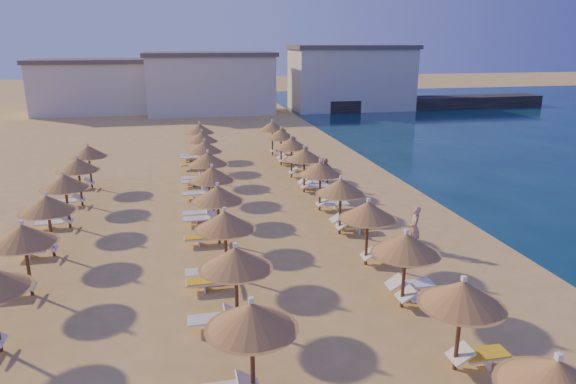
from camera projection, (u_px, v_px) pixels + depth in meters
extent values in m
plane|color=tan|center=(276.00, 248.00, 22.25)|extent=(220.00, 220.00, 0.00)
cube|color=black|center=(434.00, 103.00, 67.80)|extent=(30.10, 4.82, 1.50)
cube|color=beige|center=(99.00, 88.00, 63.31)|extent=(15.00, 8.00, 6.00)
cube|color=#59514C|center=(96.00, 61.00, 62.39)|extent=(15.60, 8.48, 0.50)
cube|color=beige|center=(210.00, 85.00, 62.98)|extent=(15.00, 8.00, 6.80)
cube|color=#59514C|center=(209.00, 54.00, 61.94)|extent=(15.60, 8.48, 0.50)
cube|color=beige|center=(351.00, 79.00, 66.32)|extent=(15.00, 8.00, 7.60)
cube|color=#59514C|center=(352.00, 47.00, 65.17)|extent=(15.60, 8.48, 0.50)
cone|color=#965F2B|center=(556.00, 375.00, 10.13)|extent=(2.14, 2.14, 0.69)
cube|color=white|center=(559.00, 357.00, 10.01)|extent=(0.12, 0.12, 0.14)
cylinder|color=brown|center=(458.00, 333.00, 13.75)|extent=(0.12, 0.12, 2.21)
cone|color=#965F2B|center=(462.00, 293.00, 13.41)|extent=(2.14, 2.14, 0.69)
cone|color=#965F2B|center=(461.00, 303.00, 13.49)|extent=(2.32, 2.32, 0.12)
cube|color=white|center=(464.00, 279.00, 13.30)|extent=(0.12, 0.12, 0.14)
cylinder|color=brown|center=(404.00, 277.00, 17.04)|extent=(0.12, 0.12, 2.21)
cone|color=#965F2B|center=(406.00, 243.00, 16.69)|extent=(2.14, 2.14, 0.69)
cone|color=#965F2B|center=(405.00, 252.00, 16.78)|extent=(2.32, 2.32, 0.12)
cube|color=white|center=(407.00, 231.00, 16.58)|extent=(0.12, 0.12, 0.14)
cylinder|color=brown|center=(367.00, 239.00, 20.32)|extent=(0.12, 0.12, 2.21)
cone|color=#965F2B|center=(368.00, 210.00, 19.98)|extent=(2.14, 2.14, 0.69)
cone|color=#965F2B|center=(368.00, 217.00, 20.06)|extent=(2.32, 2.32, 0.12)
cube|color=white|center=(369.00, 200.00, 19.86)|extent=(0.12, 0.12, 0.14)
cylinder|color=brown|center=(340.00, 211.00, 23.60)|extent=(0.12, 0.12, 2.21)
cone|color=#965F2B|center=(341.00, 186.00, 23.26)|extent=(2.14, 2.14, 0.69)
cone|color=#965F2B|center=(341.00, 192.00, 23.34)|extent=(2.32, 2.32, 0.12)
cube|color=white|center=(341.00, 177.00, 23.14)|extent=(0.12, 0.12, 0.14)
cylinder|color=brown|center=(320.00, 190.00, 26.88)|extent=(0.12, 0.12, 2.21)
cone|color=#965F2B|center=(320.00, 168.00, 26.54)|extent=(2.14, 2.14, 0.69)
cone|color=#965F2B|center=(320.00, 173.00, 26.62)|extent=(2.32, 2.32, 0.12)
cube|color=white|center=(320.00, 160.00, 26.42)|extent=(0.12, 0.12, 0.14)
cylinder|color=brown|center=(304.00, 174.00, 30.16)|extent=(0.12, 0.12, 2.21)
cone|color=#965F2B|center=(304.00, 154.00, 29.82)|extent=(2.14, 2.14, 0.69)
cone|color=#965F2B|center=(304.00, 159.00, 29.90)|extent=(2.32, 2.32, 0.12)
cube|color=white|center=(304.00, 147.00, 29.70)|extent=(0.12, 0.12, 0.14)
cylinder|color=brown|center=(291.00, 161.00, 33.44)|extent=(0.12, 0.12, 2.21)
cone|color=#965F2B|center=(292.00, 143.00, 33.10)|extent=(2.14, 2.14, 0.69)
cone|color=#965F2B|center=(292.00, 147.00, 33.18)|extent=(2.32, 2.32, 0.12)
cube|color=white|center=(292.00, 136.00, 32.99)|extent=(0.12, 0.12, 0.14)
cylinder|color=brown|center=(281.00, 150.00, 36.73)|extent=(0.12, 0.12, 2.21)
cone|color=#965F2B|center=(281.00, 134.00, 36.39)|extent=(2.14, 2.14, 0.69)
cone|color=#965F2B|center=(281.00, 138.00, 36.47)|extent=(2.32, 2.32, 0.12)
cube|color=white|center=(281.00, 128.00, 36.27)|extent=(0.12, 0.12, 0.14)
cylinder|color=brown|center=(272.00, 141.00, 40.01)|extent=(0.12, 0.12, 2.21)
cone|color=#965F2B|center=(272.00, 126.00, 39.67)|extent=(2.14, 2.14, 0.69)
cone|color=#965F2B|center=(272.00, 129.00, 39.75)|extent=(2.32, 2.32, 0.12)
cube|color=white|center=(272.00, 120.00, 39.55)|extent=(0.12, 0.12, 0.14)
cylinder|color=brown|center=(253.00, 359.00, 12.65)|extent=(0.12, 0.12, 2.21)
cone|color=#965F2B|center=(252.00, 316.00, 12.31)|extent=(2.14, 2.14, 0.69)
cone|color=#965F2B|center=(252.00, 326.00, 12.39)|extent=(2.32, 2.32, 0.12)
cube|color=white|center=(251.00, 300.00, 12.19)|extent=(0.12, 0.12, 0.14)
cylinder|color=brown|center=(237.00, 293.00, 15.93)|extent=(0.12, 0.12, 2.21)
cone|color=#965F2B|center=(235.00, 258.00, 15.59)|extent=(2.14, 2.14, 0.69)
cone|color=#965F2B|center=(236.00, 266.00, 15.67)|extent=(2.32, 2.32, 0.12)
cube|color=white|center=(235.00, 245.00, 15.47)|extent=(0.12, 0.12, 0.14)
cylinder|color=brown|center=(226.00, 250.00, 19.21)|extent=(0.12, 0.12, 2.21)
cone|color=#965F2B|center=(225.00, 220.00, 18.87)|extent=(2.14, 2.14, 0.69)
cone|color=#965F2B|center=(225.00, 227.00, 18.95)|extent=(2.32, 2.32, 0.12)
cube|color=white|center=(225.00, 209.00, 18.75)|extent=(0.12, 0.12, 0.14)
cylinder|color=brown|center=(219.00, 220.00, 22.49)|extent=(0.12, 0.12, 2.21)
cone|color=#965F2B|center=(218.00, 193.00, 22.15)|extent=(2.14, 2.14, 0.69)
cone|color=#965F2B|center=(218.00, 200.00, 22.23)|extent=(2.32, 2.32, 0.12)
cube|color=white|center=(217.00, 184.00, 22.04)|extent=(0.12, 0.12, 0.14)
cylinder|color=brown|center=(213.00, 197.00, 25.78)|extent=(0.12, 0.12, 2.21)
cone|color=#965F2B|center=(212.00, 174.00, 25.44)|extent=(2.14, 2.14, 0.69)
cone|color=#965F2B|center=(212.00, 179.00, 25.52)|extent=(2.32, 2.32, 0.12)
cube|color=white|center=(212.00, 166.00, 25.32)|extent=(0.12, 0.12, 0.14)
cylinder|color=brown|center=(209.00, 179.00, 29.06)|extent=(0.12, 0.12, 2.21)
cone|color=#965F2B|center=(208.00, 158.00, 28.72)|extent=(2.14, 2.14, 0.69)
cone|color=#965F2B|center=(208.00, 163.00, 28.80)|extent=(2.32, 2.32, 0.12)
cube|color=white|center=(207.00, 151.00, 28.60)|extent=(0.12, 0.12, 0.14)
cylinder|color=brown|center=(205.00, 165.00, 32.34)|extent=(0.12, 0.12, 2.21)
cone|color=#965F2B|center=(204.00, 146.00, 32.00)|extent=(2.14, 2.14, 0.69)
cone|color=#965F2B|center=(205.00, 151.00, 32.08)|extent=(2.32, 2.32, 0.12)
cube|color=white|center=(204.00, 140.00, 31.88)|extent=(0.12, 0.12, 0.14)
cylinder|color=brown|center=(203.00, 154.00, 35.62)|extent=(0.12, 0.12, 2.21)
cone|color=#965F2B|center=(202.00, 136.00, 35.28)|extent=(2.14, 2.14, 0.69)
cone|color=#965F2B|center=(202.00, 141.00, 35.36)|extent=(2.32, 2.32, 0.12)
cube|color=white|center=(201.00, 130.00, 35.16)|extent=(0.12, 0.12, 0.14)
cylinder|color=brown|center=(200.00, 144.00, 38.90)|extent=(0.12, 0.12, 2.21)
cone|color=#965F2B|center=(199.00, 128.00, 38.56)|extent=(2.14, 2.14, 0.69)
cone|color=#965F2B|center=(200.00, 132.00, 38.64)|extent=(2.32, 2.32, 0.12)
cube|color=white|center=(199.00, 123.00, 38.44)|extent=(0.12, 0.12, 0.14)
cylinder|color=brown|center=(28.00, 266.00, 17.85)|extent=(0.12, 0.12, 2.21)
cone|color=#965F2B|center=(23.00, 234.00, 17.51)|extent=(2.14, 2.14, 0.69)
cone|color=#965F2B|center=(24.00, 242.00, 17.59)|extent=(2.32, 2.32, 0.12)
cube|color=white|center=(21.00, 223.00, 17.39)|extent=(0.12, 0.12, 0.14)
cylinder|color=brown|center=(51.00, 231.00, 21.13)|extent=(0.12, 0.12, 2.21)
cone|color=#965F2B|center=(47.00, 203.00, 20.79)|extent=(2.14, 2.14, 0.69)
cone|color=#965F2B|center=(48.00, 210.00, 20.87)|extent=(2.32, 2.32, 0.12)
cube|color=white|center=(46.00, 194.00, 20.67)|extent=(0.12, 0.12, 0.14)
cylinder|color=brown|center=(68.00, 206.00, 24.41)|extent=(0.12, 0.12, 2.21)
cone|color=#965F2B|center=(64.00, 181.00, 24.07)|extent=(2.14, 2.14, 0.69)
cone|color=#965F2B|center=(65.00, 187.00, 24.15)|extent=(2.32, 2.32, 0.12)
cube|color=white|center=(63.00, 173.00, 23.95)|extent=(0.12, 0.12, 0.14)
cylinder|color=brown|center=(80.00, 186.00, 27.69)|extent=(0.12, 0.12, 2.21)
cone|color=#965F2B|center=(78.00, 164.00, 27.35)|extent=(2.14, 2.14, 0.69)
cone|color=#965F2B|center=(78.00, 169.00, 27.43)|extent=(2.32, 2.32, 0.12)
cube|color=white|center=(77.00, 157.00, 27.23)|extent=(0.12, 0.12, 0.14)
cylinder|color=brown|center=(90.00, 171.00, 30.97)|extent=(0.12, 0.12, 2.21)
cone|color=#965F2B|center=(88.00, 151.00, 30.63)|extent=(2.14, 2.14, 0.69)
cone|color=#965F2B|center=(89.00, 156.00, 30.71)|extent=(2.32, 2.32, 0.12)
cube|color=white|center=(87.00, 144.00, 30.51)|extent=(0.12, 0.12, 0.14)
cube|color=white|center=(485.00, 355.00, 14.16)|extent=(1.30, 0.65, 0.06)
cube|color=white|center=(485.00, 360.00, 14.20)|extent=(0.06, 0.58, 0.32)
cube|color=white|center=(460.00, 354.00, 13.96)|extent=(0.58, 0.65, 0.40)
cube|color=yellow|center=(485.00, 353.00, 14.14)|extent=(1.25, 0.60, 0.05)
cube|color=white|center=(248.00, 382.00, 12.81)|extent=(0.58, 0.65, 0.40)
cube|color=white|center=(427.00, 296.00, 17.44)|extent=(1.30, 0.65, 0.06)
cube|color=white|center=(426.00, 300.00, 17.48)|extent=(0.06, 0.58, 0.32)
cube|color=white|center=(406.00, 294.00, 17.25)|extent=(0.58, 0.65, 0.40)
cube|color=white|center=(415.00, 284.00, 18.28)|extent=(1.30, 0.65, 0.06)
cube|color=white|center=(415.00, 288.00, 18.33)|extent=(0.06, 0.58, 0.32)
cube|color=white|center=(395.00, 282.00, 18.09)|extent=(0.58, 0.65, 0.40)
cube|color=white|center=(208.00, 319.00, 15.98)|extent=(1.30, 0.65, 0.06)
cube|color=white|center=(209.00, 324.00, 16.02)|extent=(0.06, 0.58, 0.32)
cube|color=white|center=(233.00, 312.00, 16.09)|extent=(0.58, 0.65, 0.40)
cube|color=white|center=(387.00, 255.00, 20.72)|extent=(1.30, 0.65, 0.06)
cube|color=white|center=(387.00, 259.00, 20.76)|extent=(0.06, 0.58, 0.32)
cube|color=white|center=(369.00, 254.00, 20.53)|extent=(0.58, 0.65, 0.40)
cube|color=white|center=(203.00, 272.00, 19.26)|extent=(1.30, 0.65, 0.06)
cube|color=white|center=(203.00, 275.00, 19.30)|extent=(0.06, 0.58, 0.32)
cube|color=white|center=(223.00, 266.00, 19.37)|extent=(0.58, 0.65, 0.40)
cube|color=white|center=(204.00, 282.00, 18.41)|extent=(1.30, 0.65, 0.06)
cube|color=white|center=(204.00, 286.00, 18.46)|extent=(0.06, 0.58, 0.32)
cube|color=white|center=(225.00, 277.00, 18.53)|extent=(0.58, 0.65, 0.40)
cube|color=yellow|center=(204.00, 281.00, 18.40)|extent=(1.25, 0.60, 0.05)
cube|color=white|center=(358.00, 226.00, 24.00)|extent=(1.30, 0.65, 0.06)
cube|color=white|center=(358.00, 229.00, 24.05)|extent=(0.06, 0.58, 0.32)
cube|color=white|center=(342.00, 224.00, 23.81)|extent=(0.58, 0.65, 0.40)
cube|color=yellow|center=(358.00, 225.00, 23.99)|extent=(1.25, 0.60, 0.05)
cube|color=white|center=(352.00, 220.00, 24.85)|extent=(1.30, 0.65, 0.06)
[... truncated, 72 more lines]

